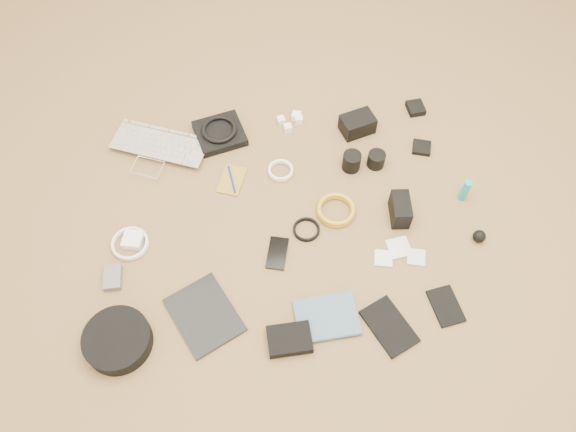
{
  "coord_description": "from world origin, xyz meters",
  "views": [
    {
      "loc": [
        -0.13,
        -1.03,
        1.75
      ],
      "look_at": [
        0.02,
        0.02,
        0.02
      ],
      "focal_mm": 35.0,
      "sensor_mm": 36.0,
      "label": 1
    }
  ],
  "objects": [
    {
      "name": "phone",
      "position": [
        -0.04,
        -0.12,
        0.0
      ],
      "size": [
        0.1,
        0.14,
        0.01
      ],
      "primitive_type": "cube",
      "rotation": [
        0.0,
        0.0,
        -0.29
      ],
      "color": "black",
      "rests_on": "ground"
    },
    {
      "name": "card_reader",
      "position": [
        0.58,
        0.27,
        0.01
      ],
      "size": [
        0.09,
        0.09,
        0.02
      ],
      "primitive_type": "cube",
      "rotation": [
        0.0,
        0.0,
        -0.33
      ],
      "color": "black",
      "rests_on": "ground"
    },
    {
      "name": "notebook_black_a",
      "position": [
        0.29,
        -0.44,
        0.01
      ],
      "size": [
        0.18,
        0.21,
        0.01
      ],
      "primitive_type": "cube",
      "rotation": [
        0.0,
        0.0,
        0.4
      ],
      "color": "black",
      "rests_on": "ground"
    },
    {
      "name": "laptop",
      "position": [
        -0.46,
        0.37,
        0.01
      ],
      "size": [
        0.45,
        0.39,
        0.03
      ],
      "primitive_type": "imported",
      "rotation": [
        0.0,
        0.0,
        -0.42
      ],
      "color": "silver",
      "rests_on": "ground"
    },
    {
      "name": "battery_charger",
      "position": [
        -0.61,
        -0.14,
        0.01
      ],
      "size": [
        0.06,
        0.09,
        0.03
      ],
      "primitive_type": "cube",
      "rotation": [
        0.0,
        0.0,
        -0.03
      ],
      "color": "#5D5C62",
      "rests_on": "ground"
    },
    {
      "name": "cable_white_b",
      "position": [
        -0.55,
        -0.01,
        0.01
      ],
      "size": [
        0.16,
        0.16,
        0.01
      ],
      "primitive_type": "torus",
      "rotation": [
        0.0,
        0.0,
        -0.23
      ],
      "color": "white",
      "rests_on": "ground"
    },
    {
      "name": "lens_pouch",
      "position": [
        0.61,
        0.47,
        0.01
      ],
      "size": [
        0.07,
        0.08,
        0.03
      ],
      "primitive_type": "cube",
      "rotation": [
        0.0,
        0.0,
        0.06
      ],
      "color": "black",
      "rests_on": "ground"
    },
    {
      "name": "headphones",
      "position": [
        -0.2,
        0.44,
        0.04
      ],
      "size": [
        0.18,
        0.18,
        0.02
      ],
      "primitive_type": "torus",
      "rotation": [
        0.0,
        0.0,
        -0.32
      ],
      "color": "black",
      "rests_on": "headphone_pouch"
    },
    {
      "name": "charger_a",
      "position": [
        0.12,
        0.49,
        0.02
      ],
      "size": [
        0.05,
        0.05,
        0.03
      ],
      "primitive_type": "cube",
      "rotation": [
        0.0,
        0.0,
        -0.41
      ],
      "color": "white",
      "rests_on": "ground"
    },
    {
      "name": "notebook_black_b",
      "position": [
        0.49,
        -0.39,
        0.01
      ],
      "size": [
        0.1,
        0.14,
        0.01
      ],
      "primitive_type": "cube",
      "rotation": [
        0.0,
        0.0,
        0.13
      ],
      "color": "black",
      "rests_on": "ground"
    },
    {
      "name": "lens_a",
      "position": [
        0.29,
        0.22,
        0.04
      ],
      "size": [
        0.08,
        0.08,
        0.08
      ],
      "primitive_type": "cylinder",
      "rotation": [
        0.0,
        0.0,
        0.19
      ],
      "color": "black",
      "rests_on": "ground"
    },
    {
      "name": "flash",
      "position": [
        0.42,
        -0.02,
        0.04
      ],
      "size": [
        0.08,
        0.12,
        0.09
      ],
      "primitive_type": "cube",
      "rotation": [
        0.0,
        0.0,
        -0.11
      ],
      "color": "black",
      "rests_on": "ground"
    },
    {
      "name": "lens_b",
      "position": [
        0.39,
        0.22,
        0.03
      ],
      "size": [
        0.08,
        0.08,
        0.06
      ],
      "primitive_type": "cylinder",
      "rotation": [
        0.0,
        0.0,
        0.17
      ],
      "color": "black",
      "rests_on": "ground"
    },
    {
      "name": "filter_case_mid",
      "position": [
        0.39,
        -0.16,
        0.01
      ],
      "size": [
        0.09,
        0.09,
        0.01
      ],
      "primitive_type": "cube",
      "rotation": [
        0.0,
        0.0,
        0.1
      ],
      "color": "silver",
      "rests_on": "ground"
    },
    {
      "name": "filter_case_left",
      "position": [
        0.32,
        -0.19,
        0.0
      ],
      "size": [
        0.08,
        0.08,
        0.01
      ],
      "primitive_type": "cube",
      "rotation": [
        0.0,
        0.0,
        -0.24
      ],
      "color": "silver",
      "rests_on": "ground"
    },
    {
      "name": "drive_case",
      "position": [
        -0.04,
        -0.44,
        0.02
      ],
      "size": [
        0.14,
        0.1,
        0.04
      ],
      "primitive_type": "cube",
      "rotation": [
        0.0,
        0.0,
        0.0
      ],
      "color": "black",
      "rests_on": "ground"
    },
    {
      "name": "lens_cleaner",
      "position": [
        0.67,
        0.02,
        0.05
      ],
      "size": [
        0.04,
        0.04,
        0.1
      ],
      "primitive_type": "cylinder",
      "rotation": [
        0.0,
        0.0,
        -0.43
      ],
      "color": "teal",
      "rests_on": "ground"
    },
    {
      "name": "power_brick",
      "position": [
        -0.54,
        0.0,
        0.01
      ],
      "size": [
        0.08,
        0.08,
        0.03
      ],
      "primitive_type": "cube",
      "rotation": [
        0.0,
        0.0,
        -0.27
      ],
      "color": "white",
      "rests_on": "ground"
    },
    {
      "name": "charger_c",
      "position": [
        0.13,
        0.47,
        0.01
      ],
      "size": [
        0.03,
        0.03,
        0.03
      ],
      "primitive_type": "cube",
      "rotation": [
        0.0,
        0.0,
        -0.06
      ],
      "color": "white",
      "rests_on": "ground"
    },
    {
      "name": "dslr_camera",
      "position": [
        0.35,
        0.4,
        0.04
      ],
      "size": [
        0.15,
        0.12,
        0.07
      ],
      "primitive_type": "cube",
      "rotation": [
        0.0,
        0.0,
        0.26
      ],
      "color": "black",
      "rests_on": "ground"
    },
    {
      "name": "cable_black",
      "position": [
        0.08,
        -0.04,
        0.0
      ],
      "size": [
        0.12,
        0.12,
        0.01
      ],
      "primitive_type": "torus",
      "rotation": [
        0.0,
        0.0,
        0.33
      ],
      "color": "black",
      "rests_on": "ground"
    },
    {
      "name": "charger_b",
      "position": [
        0.05,
        0.48,
        0.01
      ],
      "size": [
        0.03,
        0.03,
        0.03
      ],
      "primitive_type": "cube",
      "rotation": [
        0.0,
        0.0,
        0.21
      ],
      "color": "white",
      "rests_on": "ground"
    },
    {
      "name": "charger_d",
      "position": [
        0.08,
        0.43,
        0.01
      ],
      "size": [
        0.03,
        0.03,
        0.03
      ],
      "primitive_type": "cube",
      "rotation": [
        0.0,
        0.0,
        0.1
      ],
      "color": "white",
      "rests_on": "ground"
    },
    {
      "name": "headphone_pouch",
      "position": [
        -0.2,
        0.44,
        0.02
      ],
      "size": [
        0.22,
        0.21,
        0.03
      ],
      "primitive_type": "cube",
      "rotation": [
        0.0,
        0.0,
        0.22
      ],
      "color": "black",
      "rests_on": "ground"
    },
    {
      "name": "air_blower",
      "position": [
        0.68,
        -0.16,
        0.02
      ],
      "size": [
        0.05,
        0.05,
        0.05
      ],
      "primitive_type": "sphere",
      "rotation": [
        0.0,
        0.0,
        0.22
      ],
      "color": "black",
      "rests_on": "ground"
    },
    {
      "name": "cable_white_a",
      "position": [
        0.02,
        0.23,
        0.01
      ],
      "size": [
        0.11,
        0.11,
        0.01
      ],
      "primitive_type": "torus",
      "rotation": [
        0.0,
        0.0,
        -0.09
      ],
      "color": "white",
      "rests_on": "ground"
    },
    {
      "name": "pen_blue",
      "position": [
        -0.17,
        0.22,
        0.01
      ],
      "size": [
        0.02,
        0.13,
        0.01
      ],
      "primitive_type": "cylinder",
      "rotation": [
        1.57,
        0.0,
        0.11
      ],
      "color": "#1317A1",
      "rests_on": "notebook_olive"
    },
    {
      "name": "tablet",
      "position": [
        -0.31,
        -0.31,
        0.01
      ],
      "size": [
        0.27,
        0.3,
        0.01
      ],
      "primitive_type": "cube",
      "rotation": [
        0.0,
        0.0,
        0.43
      ],
      "color": "black",
      "rests_on": "ground"
    },
    {
      "name": "paperback",
      "position": [
        0.09,
        -0.46,
        0.01
      ],
      "size": [
        0.21,
        0.16,
        0.02
      ],
      "primitive_type": "imported",
      "rotation": [
        0.0,
        0.0,
        1.6
      ],
      "color": "#445B73",
      "rests_on": "ground"
    },
    {
      "name": "cable_yellow",
      "position": [
        0.19,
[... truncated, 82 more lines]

